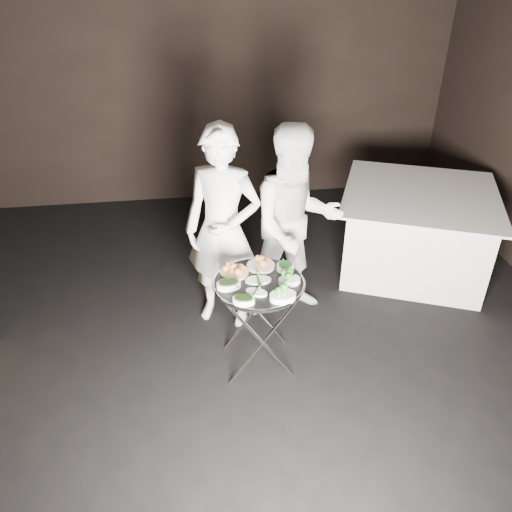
{
  "coord_description": "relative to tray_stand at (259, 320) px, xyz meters",
  "views": [
    {
      "loc": [
        -0.41,
        -2.95,
        2.94
      ],
      "look_at": [
        0.04,
        0.27,
        0.95
      ],
      "focal_mm": 35.0,
      "sensor_mm": 36.0,
      "label": 1
    }
  ],
  "objects": [
    {
      "name": "broccoli_bowl_a",
      "position": [
        0.22,
        -0.04,
        0.39
      ],
      "size": [
        0.18,
        0.14,
        0.07
      ],
      "rotation": [
        0.0,
        0.0,
        0.11
      ],
      "color": "white",
      "rests_on": "serving_tray"
    },
    {
      "name": "waiter_right",
      "position": [
        0.43,
        0.72,
        0.45
      ],
      "size": [
        0.95,
        0.78,
        1.79
      ],
      "primitive_type": "imported",
      "rotation": [
        0.0,
        0.0,
        0.13
      ],
      "color": "white",
      "rests_on": "floor"
    },
    {
      "name": "serving_utensils",
      "position": [
        0.02,
        0.07,
        0.41
      ],
      "size": [
        0.58,
        0.41,
        0.01
      ],
      "color": "silver",
      "rests_on": "serving_tray"
    },
    {
      "name": "asparagus_plate_b",
      "position": [
        -0.04,
        -0.14,
        0.38
      ],
      "size": [
        0.19,
        0.16,
        0.03
      ],
      "rotation": [
        0.0,
        0.0,
        -0.53
      ],
      "color": "white",
      "rests_on": "serving_tray"
    },
    {
      "name": "wall_back",
      "position": [
        -0.04,
        3.41,
        1.05
      ],
      "size": [
        6.0,
        0.05,
        3.0
      ],
      "primitive_type": "cube",
      "color": "black",
      "rests_on": "floor"
    },
    {
      "name": "potato_plate_b",
      "position": [
        0.05,
        0.21,
        0.4
      ],
      "size": [
        0.22,
        0.22,
        0.08
      ],
      "rotation": [
        0.0,
        0.0,
        -0.1
      ],
      "color": "beige",
      "rests_on": "serving_tray"
    },
    {
      "name": "broccoli_bowl_b",
      "position": [
        0.14,
        -0.24,
        0.4
      ],
      "size": [
        0.2,
        0.16,
        0.08
      ],
      "rotation": [
        0.0,
        0.0,
        0.09
      ],
      "color": "white",
      "rests_on": "serving_tray"
    },
    {
      "name": "greens_bowl",
      "position": [
        0.23,
        0.14,
        0.4
      ],
      "size": [
        0.13,
        0.13,
        0.08
      ],
      "rotation": [
        0.0,
        0.0,
        -0.07
      ],
      "color": "white",
      "rests_on": "serving_tray"
    },
    {
      "name": "dining_table",
      "position": [
        1.84,
        1.26,
        -0.01
      ],
      "size": [
        1.51,
        1.51,
        0.86
      ],
      "rotation": [
        0.0,
        0.0,
        -0.4
      ],
      "color": "white",
      "rests_on": "floor"
    },
    {
      "name": "potato_plate_a",
      "position": [
        -0.17,
        0.15,
        0.4
      ],
      "size": [
        0.22,
        0.22,
        0.08
      ],
      "rotation": [
        0.0,
        0.0,
        -0.03
      ],
      "color": "beige",
      "rests_on": "serving_tray"
    },
    {
      "name": "asparagus_plate_a",
      "position": [
        -0.0,
        0.01,
        0.38
      ],
      "size": [
        0.2,
        0.12,
        0.04
      ],
      "rotation": [
        0.0,
        0.0,
        -0.05
      ],
      "color": "white",
      "rests_on": "serving_tray"
    },
    {
      "name": "floor",
      "position": [
        -0.04,
        -0.12,
        -0.47
      ],
      "size": [
        6.0,
        7.0,
        0.05
      ],
      "primitive_type": "cube",
      "color": "black",
      "rests_on": "ground"
    },
    {
      "name": "waiter_left",
      "position": [
        -0.21,
        0.65,
        0.47
      ],
      "size": [
        0.78,
        0.66,
        1.82
      ],
      "primitive_type": "imported",
      "rotation": [
        0.0,
        0.0,
        -0.39
      ],
      "color": "white",
      "rests_on": "floor"
    },
    {
      "name": "tray_stand",
      "position": [
        0.0,
        0.0,
        0.0
      ],
      "size": [
        0.54,
        0.46,
        0.79
      ],
      "rotation": [
        0.0,
        0.0,
        -0.12
      ],
      "color": "silver",
      "rests_on": "floor"
    },
    {
      "name": "spinach_bowl_a",
      "position": [
        -0.23,
        -0.04,
        0.4
      ],
      "size": [
        0.19,
        0.14,
        0.08
      ],
      "rotation": [
        0.0,
        0.0,
        0.13
      ],
      "color": "white",
      "rests_on": "serving_tray"
    },
    {
      "name": "serving_tray",
      "position": [
        -0.0,
        -0.0,
        0.35
      ],
      "size": [
        0.7,
        0.7,
        0.04
      ],
      "color": "black",
      "rests_on": "tray_stand"
    },
    {
      "name": "spinach_bowl_b",
      "position": [
        -0.14,
        -0.24,
        0.39
      ],
      "size": [
        0.18,
        0.14,
        0.07
      ],
      "rotation": [
        0.0,
        0.0,
        -0.24
      ],
      "color": "white",
      "rests_on": "serving_tray"
    }
  ]
}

